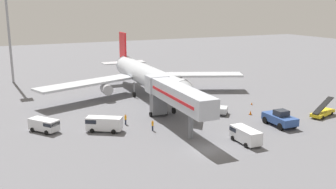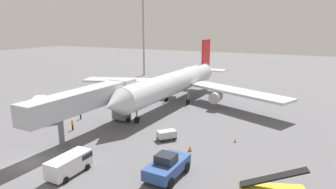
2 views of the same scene
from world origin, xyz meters
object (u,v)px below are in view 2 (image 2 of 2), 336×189
object	(u,v)px
jet_bridge	(91,99)
ground_crew_worker_foreground	(72,125)
airplane_at_gate	(176,82)
service_van_far_right	(54,112)
belt_loader_truck	(272,189)
safety_cone_alpha	(235,140)
service_van_outer_right	(70,163)
apron_light_mast	(143,3)
baggage_cart_rear_right	(167,135)
ground_crew_worker_midground	(80,114)
safety_cone_bravo	(190,148)
service_van_far_left	(38,102)
pushback_tug	(167,166)

from	to	relation	value
jet_bridge	ground_crew_worker_foreground	distance (m)	5.68
airplane_at_gate	service_van_far_right	bearing A→B (deg)	-128.54
belt_loader_truck	safety_cone_alpha	world-z (taller)	belt_loader_truck
service_van_outer_right	service_van_far_right	distance (m)	20.86
service_van_outer_right	safety_cone_alpha	bearing A→B (deg)	50.04
safety_cone_alpha	apron_light_mast	distance (m)	61.71
belt_loader_truck	baggage_cart_rear_right	size ratio (longest dim) A/B	2.17
airplane_at_gate	service_van_outer_right	distance (m)	31.32
belt_loader_truck	service_van_outer_right	world-z (taller)	belt_loader_truck
belt_loader_truck	ground_crew_worker_midground	world-z (taller)	belt_loader_truck
apron_light_mast	safety_cone_bravo	bearing A→B (deg)	-53.96
belt_loader_truck	service_van_far_right	xyz separation A→B (m)	(-36.01, 8.21, 0.53)
airplane_at_gate	service_van_far_left	world-z (taller)	airplane_at_gate
pushback_tug	service_van_far_left	size ratio (longest dim) A/B	1.20
safety_cone_bravo	airplane_at_gate	bearing A→B (deg)	118.83
belt_loader_truck	ground_crew_worker_foreground	xyz separation A→B (m)	(-29.21, 5.33, 0.14)
ground_crew_worker_foreground	baggage_cart_rear_right	bearing A→B (deg)	10.77
pushback_tug	airplane_at_gate	bearing A→B (deg)	112.73
pushback_tug	service_van_far_right	xyz separation A→B (m)	(-25.75, 9.23, 0.05)
belt_loader_truck	safety_cone_alpha	size ratio (longest dim) A/B	12.08
airplane_at_gate	service_van_outer_right	size ratio (longest dim) A/B	8.91
service_van_far_left	apron_light_mast	size ratio (longest dim) A/B	0.15
safety_cone_alpha	apron_light_mast	size ratio (longest dim) A/B	0.02
service_van_far_left	apron_light_mast	xyz separation A→B (m)	(-1.38, 41.97, 20.82)
service_van_far_left	baggage_cart_rear_right	bearing A→B (deg)	-7.38
jet_bridge	belt_loader_truck	distance (m)	26.42
baggage_cart_rear_right	apron_light_mast	bearing A→B (deg)	123.72
service_van_far_right	safety_cone_alpha	bearing A→B (deg)	6.09
ground_crew_worker_midground	safety_cone_bravo	size ratio (longest dim) A/B	2.25
pushback_tug	service_van_far_right	size ratio (longest dim) A/B	1.08
jet_bridge	pushback_tug	world-z (taller)	jet_bridge
ground_crew_worker_midground	safety_cone_bravo	distance (m)	21.71
belt_loader_truck	service_van_far_left	distance (m)	45.53
jet_bridge	service_van_far_right	size ratio (longest dim) A/B	3.67
service_van_outer_right	ground_crew_worker_midground	world-z (taller)	service_van_outer_right
ground_crew_worker_midground	apron_light_mast	bearing A→B (deg)	107.09
service_van_outer_right	ground_crew_worker_midground	distance (m)	19.18
jet_bridge	service_van_far_right	distance (m)	11.56
ground_crew_worker_foreground	safety_cone_alpha	size ratio (longest dim) A/B	3.30
airplane_at_gate	jet_bridge	distance (m)	21.05
baggage_cart_rear_right	safety_cone_bravo	distance (m)	4.77
baggage_cart_rear_right	ground_crew_worker_foreground	world-z (taller)	ground_crew_worker_foreground
baggage_cart_rear_right	apron_light_mast	size ratio (longest dim) A/B	0.09
ground_crew_worker_foreground	service_van_far_right	bearing A→B (deg)	157.11
ground_crew_worker_midground	apron_light_mast	world-z (taller)	apron_light_mast
service_van_far_left	service_van_far_right	bearing A→B (deg)	-24.61
ground_crew_worker_foreground	ground_crew_worker_midground	xyz separation A→B (m)	(-2.66, 4.67, 0.02)
belt_loader_truck	service_van_far_right	size ratio (longest dim) A/B	1.13
airplane_at_gate	belt_loader_truck	world-z (taller)	airplane_at_gate
service_van_far_right	apron_light_mast	distance (m)	50.94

